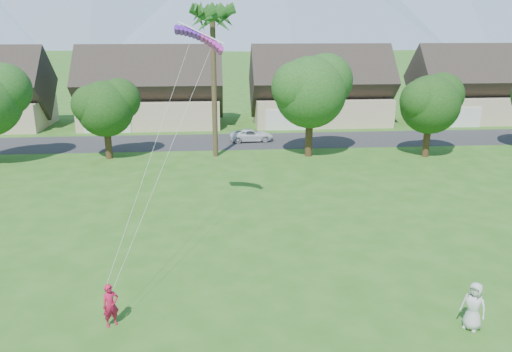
{
  "coord_description": "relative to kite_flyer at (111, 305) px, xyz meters",
  "views": [
    {
      "loc": [
        -1.88,
        -13.29,
        10.96
      ],
      "look_at": [
        0.0,
        10.0,
        3.8
      ],
      "focal_mm": 35.0,
      "sensor_mm": 36.0,
      "label": 1
    }
  ],
  "objects": [
    {
      "name": "street",
      "position": [
        5.99,
        30.47,
        -0.85
      ],
      "size": [
        90.0,
        7.0,
        0.01
      ],
      "primitive_type": "cube",
      "color": "#2D2D30",
      "rests_on": "ground"
    },
    {
      "name": "watcher",
      "position": [
        13.45,
        -1.3,
        0.1
      ],
      "size": [
        1.07,
        1.09,
        1.9
      ],
      "primitive_type": "imported",
      "rotation": [
        0.0,
        0.0,
        -0.85
      ],
      "color": "silver",
      "rests_on": "ground"
    },
    {
      "name": "parafoil_kite",
      "position": [
        3.41,
        9.89,
        9.48
      ],
      "size": [
        2.71,
        1.09,
        0.5
      ],
      "rotation": [
        0.0,
        0.0,
        -0.07
      ],
      "color": "#661AC7",
      "rests_on": "ground"
    },
    {
      "name": "kite_flyer",
      "position": [
        0.0,
        0.0,
        0.0
      ],
      "size": [
        0.74,
        0.67,
        1.7
      ],
      "primitive_type": "imported",
      "rotation": [
        0.0,
        0.0,
        0.55
      ],
      "color": "#BF153E",
      "rests_on": "ground"
    },
    {
      "name": "tree_row",
      "position": [
        4.85,
        24.39,
        4.04
      ],
      "size": [
        62.27,
        6.67,
        8.45
      ],
      "color": "#47301C",
      "rests_on": "ground"
    },
    {
      "name": "fan_palm",
      "position": [
        3.99,
        24.97,
        10.95
      ],
      "size": [
        3.0,
        3.0,
        13.8
      ],
      "color": "#4C3D26",
      "rests_on": "ground"
    },
    {
      "name": "houses_row",
      "position": [
        6.49,
        39.46,
        2.59
      ],
      "size": [
        72.75,
        8.19,
        8.86
      ],
      "color": "beige",
      "rests_on": "ground"
    },
    {
      "name": "parked_car",
      "position": [
        7.49,
        30.47,
        -0.27
      ],
      "size": [
        4.34,
        2.31,
        1.16
      ],
      "primitive_type": "imported",
      "rotation": [
        0.0,
        0.0,
        1.66
      ],
      "color": "white",
      "rests_on": "ground"
    }
  ]
}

